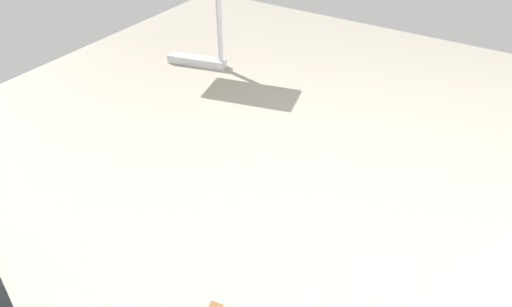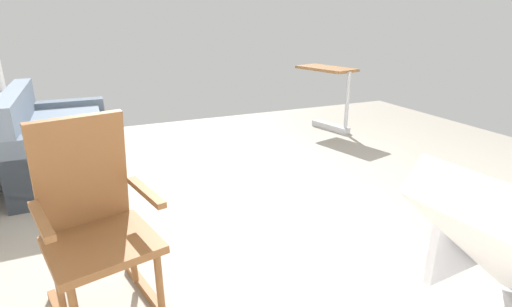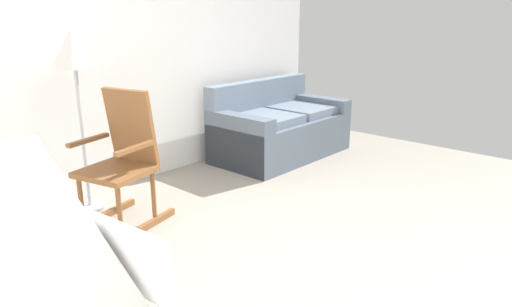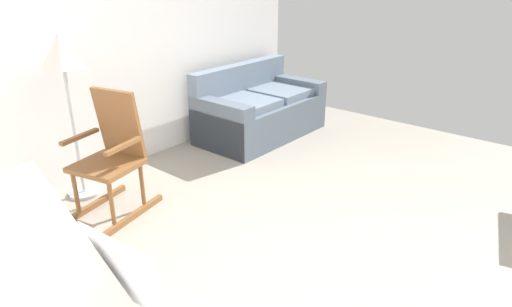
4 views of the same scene
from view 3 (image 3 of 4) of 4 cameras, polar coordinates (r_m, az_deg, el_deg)
ground_plane at (r=3.11m, az=11.57°, el=-14.29°), size 6.62×6.62×0.00m
back_wall at (r=4.50m, az=-17.22°, el=13.02°), size 5.50×0.10×2.70m
couch at (r=5.37m, az=2.90°, el=2.95°), size 1.60×0.85×0.85m
rocking_chair at (r=3.69m, az=-16.05°, el=-0.99°), size 0.85×0.64×1.05m
floor_lamp at (r=3.95m, az=-21.33°, el=10.44°), size 0.34×0.34×1.48m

